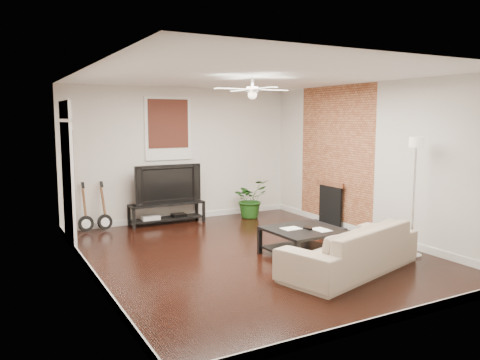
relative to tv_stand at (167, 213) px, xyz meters
name	(u,v)px	position (x,y,z in m)	size (l,w,h in m)	color
room	(252,167)	(0.43, -2.78, 1.18)	(5.01, 6.01, 2.81)	black
brick_accent	(335,157)	(2.92, -1.78, 1.18)	(0.02, 2.20, 2.80)	#9A5131
fireplace	(323,204)	(2.63, -1.78, 0.24)	(0.80, 1.10, 0.92)	black
window_back	(168,129)	(0.13, 0.19, 1.73)	(1.00, 0.06, 1.30)	#401B11
door_left	(69,173)	(-2.03, -0.88, 1.03)	(0.08, 1.00, 2.50)	white
tv_stand	(167,213)	(0.00, 0.00, 0.00)	(1.55, 0.41, 0.43)	black
tv	(166,183)	(0.00, 0.02, 0.62)	(1.39, 0.18, 0.80)	black
coffee_table	(303,243)	(1.07, -3.27, 0.00)	(1.04, 1.04, 0.44)	black
sofa	(350,248)	(1.23, -4.20, 0.12)	(2.31, 0.90, 0.68)	#C0B090
floor_lamp	(414,197)	(2.58, -4.10, 0.73)	(0.31, 0.31, 1.89)	white
potted_plant	(250,199)	(1.81, -0.30, 0.20)	(0.75, 0.65, 0.84)	#1D5017
guitar_left	(85,208)	(-1.63, -0.03, 0.26)	(0.30, 0.21, 0.96)	black
guitar_right	(104,206)	(-1.28, -0.06, 0.26)	(0.30, 0.21, 0.96)	black
ceiling_fan	(252,89)	(0.43, -2.78, 2.38)	(1.24, 1.24, 0.32)	white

